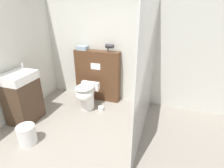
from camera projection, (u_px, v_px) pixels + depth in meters
name	position (u px, v px, depth m)	size (l,w,h in m)	color
ground_plane	(71.00, 168.00, 2.36)	(12.00, 12.00, 0.00)	gray
wall_back	(117.00, 45.00, 3.69)	(8.00, 0.06, 2.50)	silver
partition_panel	(98.00, 76.00, 3.95)	(1.02, 0.21, 1.14)	#51331E
shower_glass	(147.00, 72.00, 2.63)	(0.04, 1.99, 2.20)	silver
toilet	(86.00, 95.00, 3.60)	(0.39, 0.54, 0.54)	white
sink_vanity	(22.00, 98.00, 3.18)	(0.45, 0.56, 1.09)	#473323
hair_drier	(110.00, 46.00, 3.60)	(0.19, 0.09, 0.16)	#2D2D33
folded_towel	(82.00, 48.00, 3.78)	(0.24, 0.16, 0.09)	#8C9EAD
spare_toilet_roll	(101.00, 108.00, 3.66)	(0.11, 0.11, 0.09)	white
waste_bin	(27.00, 135.00, 2.73)	(0.28, 0.28, 0.32)	silver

